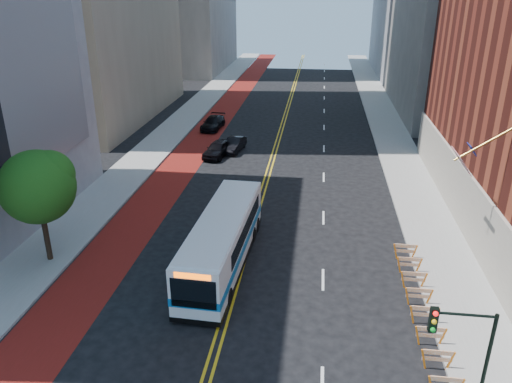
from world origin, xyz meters
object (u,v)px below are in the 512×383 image
object	(u,v)px
transit_bus	(223,239)
car_c	(213,123)
traffic_signal	(463,347)
car_a	(218,149)
street_tree	(38,184)
car_b	(234,144)

from	to	relation	value
transit_bus	car_c	world-z (taller)	transit_bus
traffic_signal	car_a	xyz separation A→B (m)	(-14.62, 29.78, -2.97)
car_c	car_a	bearing A→B (deg)	-71.11
car_c	traffic_signal	bearing A→B (deg)	-62.17
street_tree	traffic_signal	xyz separation A→B (m)	(20.66, -9.55, -1.19)
car_a	transit_bus	bearing A→B (deg)	-65.77
street_tree	traffic_signal	bearing A→B (deg)	-24.82
traffic_signal	car_b	world-z (taller)	traffic_signal
car_b	transit_bus	bearing A→B (deg)	-73.57
transit_bus	street_tree	bearing A→B (deg)	-172.76
car_b	street_tree	bearing A→B (deg)	-99.77
street_tree	car_c	size ratio (longest dim) A/B	1.39
street_tree	car_a	distance (m)	21.51
traffic_signal	car_b	bearing A→B (deg)	112.91
traffic_signal	street_tree	bearing A→B (deg)	155.18
street_tree	transit_bus	world-z (taller)	street_tree
traffic_signal	car_b	xyz separation A→B (m)	(-13.37, 31.63, -3.05)
traffic_signal	transit_bus	size ratio (longest dim) A/B	0.43
traffic_signal	transit_bus	world-z (taller)	traffic_signal
transit_bus	car_a	xyz separation A→B (m)	(-4.21, 19.40, -0.92)
street_tree	car_b	distance (m)	23.63
car_a	car_c	size ratio (longest dim) A/B	0.92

